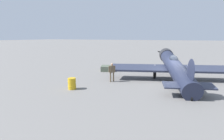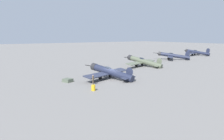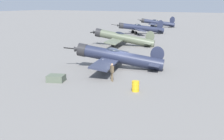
% 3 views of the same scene
% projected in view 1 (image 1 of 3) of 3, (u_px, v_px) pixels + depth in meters
% --- Properties ---
extents(ground_plane, '(400.00, 400.00, 0.00)m').
position_uv_depth(ground_plane, '(175.00, 83.00, 15.90)').
color(ground_plane, slate).
extents(airplane_foreground, '(11.77, 10.88, 2.88)m').
position_uv_depth(airplane_foreground, '(174.00, 67.00, 16.16)').
color(airplane_foreground, '#1E2338').
rests_on(airplane_foreground, ground_plane).
extents(ground_crew_mechanic, '(0.48, 0.54, 1.73)m').
position_uv_depth(ground_crew_mechanic, '(112.00, 71.00, 16.10)').
color(ground_crew_mechanic, brown).
rests_on(ground_crew_mechanic, ground_plane).
extents(equipment_crate, '(1.86, 1.96, 0.62)m').
position_uv_depth(equipment_crate, '(107.00, 68.00, 21.41)').
color(equipment_crate, '#4C5647').
rests_on(equipment_crate, ground_plane).
extents(fuel_drum, '(0.66, 0.66, 0.90)m').
position_uv_depth(fuel_drum, '(72.00, 84.00, 13.91)').
color(fuel_drum, gold).
rests_on(fuel_drum, ground_plane).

